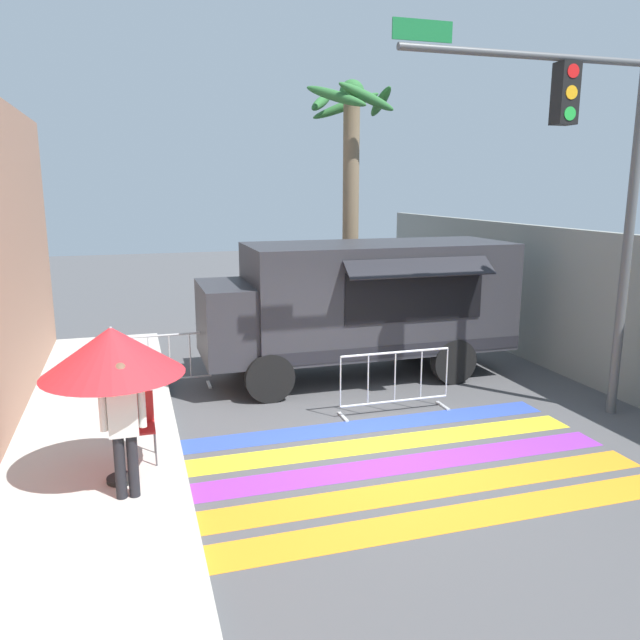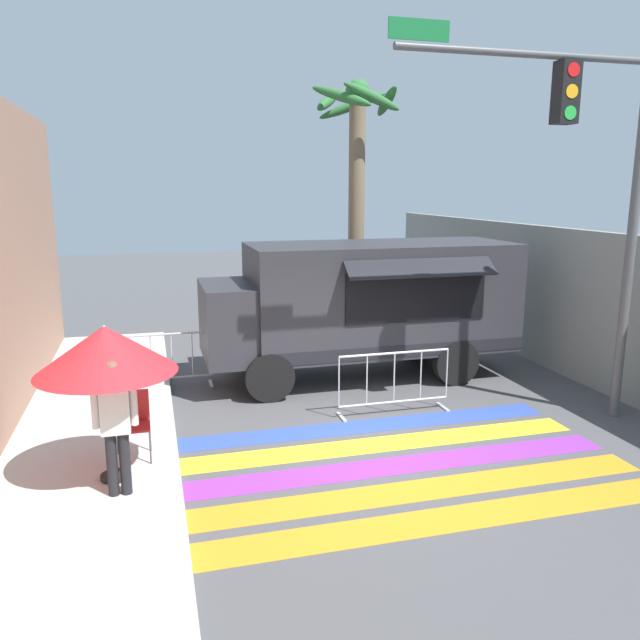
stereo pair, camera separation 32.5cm
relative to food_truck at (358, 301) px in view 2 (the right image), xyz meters
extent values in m
plane|color=#4C4C4F|center=(-0.78, -3.51, -1.59)|extent=(60.00, 60.00, 0.00)
cube|color=#B7B5AD|center=(-5.97, -3.51, -1.50)|extent=(4.40, 16.00, 0.18)
cube|color=gray|center=(4.29, -0.51, -0.08)|extent=(0.20, 16.00, 3.03)
cube|color=orange|center=(-0.78, -5.65, -1.59)|extent=(6.40, 0.56, 0.01)
cube|color=orange|center=(-0.78, -4.89, -1.59)|extent=(6.40, 0.56, 0.01)
cube|color=purple|center=(-0.78, -4.13, -1.59)|extent=(6.40, 0.56, 0.01)
cube|color=yellow|center=(-0.78, -3.37, -1.59)|extent=(6.40, 0.56, 0.01)
cube|color=#334FB2|center=(-0.78, -2.61, -1.59)|extent=(6.40, 0.56, 0.01)
cube|color=#2D2D33|center=(0.48, 0.01, 0.09)|extent=(5.31, 2.14, 2.15)
cube|color=#2D2D33|center=(-2.17, 0.01, -0.26)|extent=(1.87, 1.97, 1.45)
cube|color=#1E232D|center=(-3.06, 0.01, 0.10)|extent=(0.06, 1.72, 0.55)
cube|color=black|center=(0.79, -1.08, 0.25)|extent=(2.81, 0.03, 0.97)
cube|color=black|center=(0.79, -1.29, 0.81)|extent=(2.91, 0.43, 0.31)
cube|color=black|center=(0.48, -1.07, -0.80)|extent=(5.31, 0.01, 0.24)
cylinder|color=black|center=(-2.01, -0.98, -1.14)|extent=(0.91, 0.22, 0.91)
cylinder|color=black|center=(-2.01, 0.99, -1.14)|extent=(0.91, 0.22, 0.91)
cylinder|color=black|center=(1.73, -0.98, -1.14)|extent=(0.91, 0.22, 0.91)
cylinder|color=black|center=(1.73, 0.99, -1.14)|extent=(0.91, 0.22, 0.91)
cylinder|color=#515456|center=(3.57, -3.26, 1.42)|extent=(0.16, 0.16, 6.03)
cylinder|color=#515456|center=(1.46, -3.26, 4.14)|extent=(4.20, 0.11, 0.11)
cube|color=black|center=(2.09, -3.29, 3.63)|extent=(0.32, 0.28, 0.90)
cylinder|color=red|center=(2.09, -3.43, 3.93)|extent=(0.20, 0.02, 0.20)
cylinder|color=#F2A519|center=(2.09, -3.43, 3.63)|extent=(0.20, 0.02, 0.20)
cylinder|color=green|center=(2.09, -3.43, 3.33)|extent=(0.20, 0.02, 0.20)
cube|color=#197238|center=(-0.29, -3.28, 4.36)|extent=(0.90, 0.02, 0.28)
cylinder|color=black|center=(-4.59, -3.87, -1.38)|extent=(0.36, 0.36, 0.06)
cylinder|color=#B2B2B7|center=(-4.59, -3.87, -0.40)|extent=(0.04, 0.04, 2.02)
cone|color=red|center=(-4.59, -3.87, 0.31)|extent=(1.74, 1.74, 0.60)
cylinder|color=#4C4C51|center=(-4.58, -3.54, -1.19)|extent=(0.02, 0.02, 0.46)
cylinder|color=#4C4C51|center=(-4.14, -3.54, -1.19)|extent=(0.02, 0.02, 0.46)
cylinder|color=#4C4C51|center=(-4.58, -3.10, -1.19)|extent=(0.02, 0.02, 0.46)
cylinder|color=#4C4C51|center=(-4.14, -3.10, -1.19)|extent=(0.02, 0.02, 0.46)
cube|color=#B22626|center=(-4.36, -3.32, -0.94)|extent=(0.47, 0.47, 0.03)
cube|color=#B22626|center=(-4.36, -3.10, -0.71)|extent=(0.47, 0.03, 0.43)
cylinder|color=black|center=(-4.58, -4.32, -1.02)|extent=(0.13, 0.13, 0.80)
cylinder|color=black|center=(-4.43, -4.32, -1.02)|extent=(0.13, 0.13, 0.80)
cube|color=silver|center=(-4.50, -4.32, -0.30)|extent=(0.34, 0.20, 0.64)
cylinder|color=silver|center=(-4.72, -4.32, -0.26)|extent=(0.09, 0.09, 0.55)
cylinder|color=silver|center=(-4.28, -4.32, -0.26)|extent=(0.09, 0.09, 0.55)
sphere|color=brown|center=(-4.50, -4.32, 0.17)|extent=(0.22, 0.22, 0.22)
cylinder|color=#B7BABF|center=(-0.05, -2.15, -0.51)|extent=(1.99, 0.04, 0.04)
cylinder|color=#B7BABF|center=(-0.05, -2.15, -1.39)|extent=(1.99, 0.04, 0.04)
cylinder|color=#B7BABF|center=(-1.05, -2.15, -0.95)|extent=(0.02, 0.02, 0.88)
cylinder|color=#B7BABF|center=(-0.55, -2.15, -0.95)|extent=(0.02, 0.02, 0.88)
cylinder|color=#B7BABF|center=(-0.05, -2.15, -0.95)|extent=(0.02, 0.02, 0.88)
cylinder|color=#B7BABF|center=(0.44, -2.15, -0.95)|extent=(0.02, 0.02, 0.88)
cylinder|color=#B7BABF|center=(0.94, -2.15, -0.95)|extent=(0.02, 0.02, 0.88)
cube|color=#B7BABF|center=(-1.00, -2.15, -1.58)|extent=(0.06, 0.44, 0.03)
cube|color=#B7BABF|center=(0.89, -2.15, -1.58)|extent=(0.06, 0.44, 0.03)
cylinder|color=#B7BABF|center=(-3.70, 0.31, -0.51)|extent=(1.56, 0.04, 0.04)
cylinder|color=#B7BABF|center=(-3.70, 0.31, -1.39)|extent=(1.56, 0.04, 0.04)
cylinder|color=#B7BABF|center=(-4.48, 0.31, -0.95)|extent=(0.02, 0.02, 0.88)
cylinder|color=#B7BABF|center=(-4.09, 0.31, -0.95)|extent=(0.02, 0.02, 0.88)
cylinder|color=#B7BABF|center=(-3.70, 0.31, -0.95)|extent=(0.02, 0.02, 0.88)
cylinder|color=#B7BABF|center=(-3.30, 0.31, -0.95)|extent=(0.02, 0.02, 0.88)
cylinder|color=#B7BABF|center=(-2.91, 0.31, -0.95)|extent=(0.02, 0.02, 0.88)
cube|color=#B7BABF|center=(-4.43, 0.31, -1.58)|extent=(0.06, 0.44, 0.03)
cube|color=#B7BABF|center=(-2.96, 0.31, -1.58)|extent=(0.06, 0.44, 0.03)
cylinder|color=#7A664C|center=(0.98, 3.09, 1.36)|extent=(0.40, 0.40, 5.90)
sphere|color=#2D6B33|center=(0.98, 3.09, 4.46)|extent=(0.60, 0.60, 0.60)
ellipsoid|color=#2D6B33|center=(1.70, 3.03, 4.27)|extent=(0.35, 1.45, 0.72)
ellipsoid|color=#2D6B33|center=(1.14, 3.97, 4.27)|extent=(1.77, 0.55, 0.84)
ellipsoid|color=#2D6B33|center=(0.35, 3.51, 4.28)|extent=(1.03, 1.39, 0.72)
ellipsoid|color=#2D6B33|center=(0.40, 2.53, 4.29)|extent=(1.28, 1.33, 0.72)
ellipsoid|color=#2D6B33|center=(1.08, 2.34, 4.27)|extent=(1.52, 0.42, 0.74)
camera|label=1|loc=(-4.31, -11.64, 2.26)|focal=35.00mm
camera|label=2|loc=(-4.00, -11.73, 2.26)|focal=35.00mm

